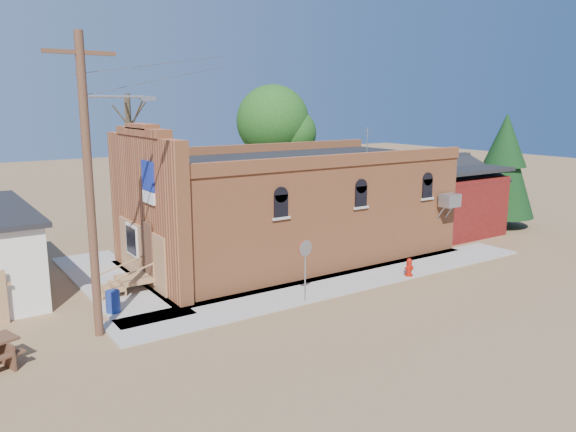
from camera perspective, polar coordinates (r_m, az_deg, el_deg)
ground at (r=21.07m, az=4.56°, el=-8.08°), size 120.00×120.00×0.00m
sidewalk_south at (r=22.62m, az=6.13°, el=-6.63°), size 19.00×2.20×0.08m
sidewalk_west at (r=23.41m, az=-17.30°, el=-6.47°), size 2.60×10.00×0.08m
brick_bar at (r=25.70m, az=-0.11°, el=0.91°), size 16.40×7.97×6.30m
red_shed at (r=32.19m, az=14.62°, el=2.53°), size 5.40×6.40×4.30m
utility_pole at (r=17.38m, az=-19.41°, el=3.35°), size 3.12×0.26×9.00m
tree_bare_near at (r=30.04m, az=-15.84°, el=8.95°), size 2.80×2.80×7.65m
tree_leafy at (r=34.38m, az=-1.54°, el=9.57°), size 4.40×4.40×8.15m
evergreen_tree at (r=34.23m, az=21.10°, el=5.08°), size 3.60×3.60×6.50m
fire_hydrant at (r=23.50m, az=12.20°, el=-5.10°), size 0.41×0.38×0.74m
stop_sign at (r=19.80m, az=1.76°, el=-3.87°), size 0.61×0.14×2.24m
trash_barrel at (r=20.02m, az=-17.36°, el=-8.28°), size 0.52×0.52×0.73m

